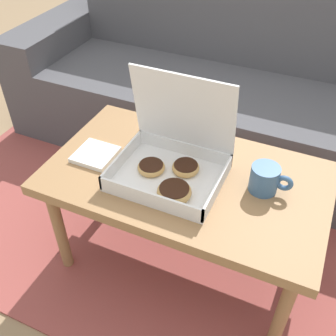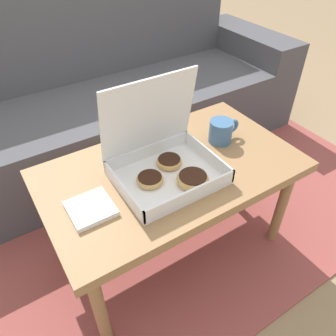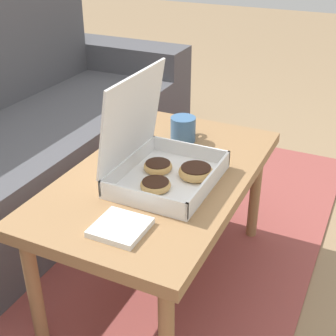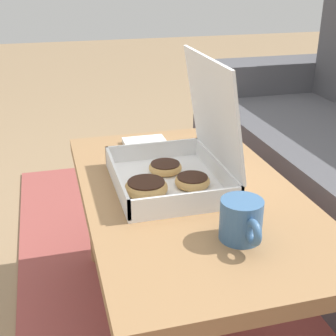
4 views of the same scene
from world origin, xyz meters
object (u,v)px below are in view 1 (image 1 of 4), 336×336
at_px(coffee_table, 186,185).
at_px(pastry_box, 173,161).
at_px(couch, 247,98).
at_px(coffee_mug, 265,179).

height_order(coffee_table, pastry_box, pastry_box).
height_order(couch, pastry_box, couch).
relative_size(couch, coffee_mug, 18.12).
xyz_separation_m(coffee_table, pastry_box, (-0.04, -0.03, 0.12)).
xyz_separation_m(couch, coffee_table, (0.00, -0.86, 0.11)).
relative_size(couch, coffee_table, 2.60).
distance_m(couch, coffee_table, 0.87).
height_order(pastry_box, coffee_mug, pastry_box).
bearing_deg(coffee_mug, couch, 107.56).
relative_size(coffee_table, coffee_mug, 6.97).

